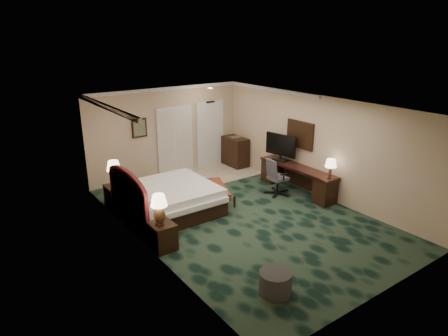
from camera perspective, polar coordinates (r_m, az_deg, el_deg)
floor at (r=9.74m, az=2.59°, el=-6.88°), size 5.00×7.50×0.00m
ceiling at (r=8.90m, az=2.85°, el=8.98°), size 5.00×7.50×0.00m
wall_back at (r=12.28m, az=-8.16°, el=5.13°), size 5.00×0.00×2.70m
wall_front at (r=6.90m, az=22.42°, el=-7.29°), size 5.00×0.00×2.70m
wall_left at (r=8.02m, az=-11.52°, el=-2.55°), size 0.00×7.50×2.70m
wall_right at (r=10.89m, az=13.14°, el=3.05°), size 0.00×7.50×2.70m
crown_molding at (r=8.91m, az=2.84°, el=8.66°), size 5.00×7.50×0.10m
tile_patch at (r=12.40m, az=-2.37°, el=-1.05°), size 3.20×1.70×0.01m
headboard at (r=9.14m, az=-13.52°, el=-4.38°), size 0.12×2.00×1.40m
entry_door at (r=13.09m, az=-2.01°, el=4.81°), size 1.02×0.06×2.18m
closet_doors at (r=12.44m, az=-6.99°, el=3.93°), size 1.20×0.06×2.10m
wall_art at (r=11.82m, az=-12.01°, el=5.61°), size 0.45×0.06×0.55m
wall_mirror at (r=11.20m, az=10.80°, el=4.71°), size 0.05×0.95×0.75m
bed at (r=9.88m, az=-7.88°, el=-4.49°), size 2.14×1.99×0.68m
nightstand_near at (r=8.34m, az=-8.74°, el=-9.59°), size 0.45×0.52×0.56m
nightstand_far at (r=10.53m, az=-15.24°, el=-3.85°), size 0.45×0.51×0.56m
lamp_near at (r=8.08m, az=-9.23°, el=-5.86°), size 0.41×0.41×0.63m
lamp_far at (r=10.31m, az=-15.42°, el=-0.74°), size 0.39×0.39×0.65m
bed_bench at (r=10.44m, az=-1.05°, el=-3.71°), size 0.89×1.37×0.44m
ottoman at (r=7.09m, az=7.33°, el=-15.93°), size 0.72×0.72×0.40m
desk at (r=11.23m, az=10.35°, el=-1.57°), size 0.54×2.52×0.73m
tv at (r=11.44m, az=8.09°, el=2.90°), size 0.27×1.00×0.78m
desk_lamp at (r=10.35m, az=14.97°, el=-0.07°), size 0.32×0.32×0.50m
desk_chair at (r=10.92m, az=7.72°, el=-1.19°), size 0.64×0.60×1.03m
minibar at (r=13.19m, az=1.62°, el=2.35°), size 0.50×0.91×0.96m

